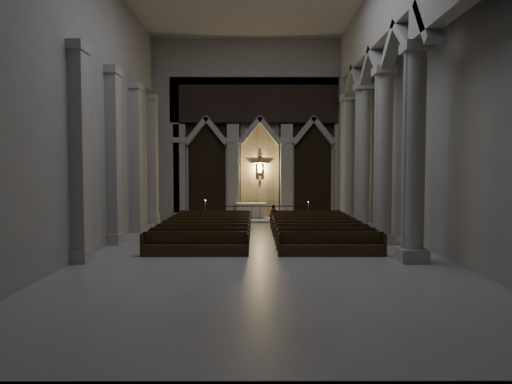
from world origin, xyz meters
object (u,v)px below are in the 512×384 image
candle_stand_right (308,218)px  worshipper (274,216)px  altar_rail (260,211)px  candle_stand_left (205,217)px  pews (262,232)px  altar (251,210)px

candle_stand_right → worshipper: (-2.25, -2.01, 0.30)m
altar_rail → candle_stand_left: bearing=-173.1°
worshipper → candle_stand_left: bearing=167.4°
pews → candle_stand_left: bearing=119.3°
candle_stand_left → pews: (3.45, -6.14, -0.09)m
altar_rail → candle_stand_left: size_ratio=3.80×
candle_stand_left → altar: bearing=31.0°
altar → pews: bearing=-85.5°
altar → candle_stand_right: bearing=-28.9°
altar → altar_rail: size_ratio=0.35×
altar_rail → pews: (0.00, -6.56, -0.42)m
candle_stand_right → pews: 6.57m
altar → pews: 7.88m
candle_stand_left → pews: bearing=-60.7°
candle_stand_left → worshipper: 4.79m
altar_rail → candle_stand_left: (-3.45, -0.41, -0.33)m
altar → pews: size_ratio=0.20×
candle_stand_right → candle_stand_left: bearing=177.4°
altar → worshipper: bearing=-71.3°
candle_stand_left → worshipper: (4.20, -2.30, 0.28)m
pews → worshipper: worshipper is taller
altar_rail → candle_stand_left: candle_stand_left is taller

